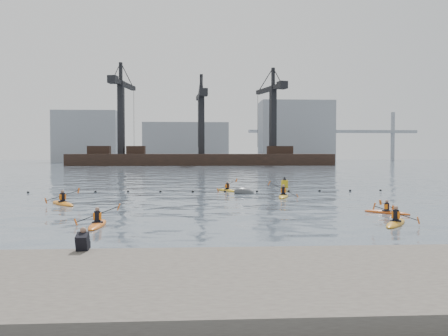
{
  "coord_description": "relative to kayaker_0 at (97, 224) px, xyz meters",
  "views": [
    {
      "loc": [
        -1.79,
        -21.59,
        3.77
      ],
      "look_at": [
        -0.08,
        6.24,
        2.8
      ],
      "focal_mm": 38.0,
      "sensor_mm": 36.0,
      "label": 1
    }
  ],
  "objects": [
    {
      "name": "ground",
      "position": [
        6.74,
        -2.67,
        -0.1
      ],
      "size": [
        400.0,
        400.0,
        0.0
      ],
      "primitive_type": "plane",
      "color": "#36404F",
      "rests_on": "ground"
    },
    {
      "name": "quay",
      "position": [
        6.74,
        -11.67,
        -0.1
      ],
      "size": [
        18.0,
        7.12,
        1.77
      ],
      "color": "#4C443D",
      "rests_on": "ground"
    },
    {
      "name": "float_line",
      "position": [
        6.24,
        19.86,
        -0.07
      ],
      "size": [
        33.24,
        0.73,
        0.24
      ],
      "color": "black",
      "rests_on": "ground"
    },
    {
      "name": "barge_pier",
      "position": [
        6.52,
        107.32,
        1.79
      ],
      "size": [
        72.0,
        19.3,
        29.5
      ],
      "color": "black",
      "rests_on": "ground"
    },
    {
      "name": "skyline",
      "position": [
        8.98,
        147.6,
        9.14
      ],
      "size": [
        141.0,
        28.0,
        22.0
      ],
      "color": "gray",
      "rests_on": "ground"
    },
    {
      "name": "kayaker_0",
      "position": [
        0.0,
        0.0,
        0.0
      ],
      "size": [
        2.33,
        3.39,
        1.26
      ],
      "rotation": [
        0.0,
        0.0,
        0.02
      ],
      "color": "#D96114",
      "rests_on": "ground"
    },
    {
      "name": "kayaker_1",
      "position": [
        15.32,
        -0.49,
        0.0
      ],
      "size": [
        2.48,
        3.23,
        1.2
      ],
      "rotation": [
        0.0,
        0.0,
        -0.59
      ],
      "color": "orange",
      "rests_on": "ground"
    },
    {
      "name": "kayaker_2",
      "position": [
        -4.47,
        10.01,
        0.01
      ],
      "size": [
        2.71,
        3.43,
        1.26
      ],
      "rotation": [
        0.0,
        0.0,
        0.61
      ],
      "color": "orange",
      "rests_on": "ground"
    },
    {
      "name": "kayaker_3",
      "position": [
        12.27,
        14.52,
        0.01
      ],
      "size": [
        2.52,
        3.73,
        1.48
      ],
      "rotation": [
        0.0,
        0.0,
        -0.25
      ],
      "color": "#C39216",
      "rests_on": "ground"
    },
    {
      "name": "kayaker_4",
      "position": [
        16.65,
        3.86,
        -0.01
      ],
      "size": [
        2.44,
        2.48,
        1.01
      ],
      "rotation": [
        0.0,
        0.0,
        3.92
      ],
      "color": "#BE4911",
      "rests_on": "ground"
    },
    {
      "name": "kayaker_5",
      "position": [
        8.03,
        20.78,
        -0.0
      ],
      "size": [
        2.09,
        3.2,
        1.28
      ],
      "rotation": [
        0.0,
        0.0,
        0.48
      ],
      "color": "gold",
      "rests_on": "ground"
    },
    {
      "name": "mooring_buoy",
      "position": [
        9.39,
        17.95,
        -0.1
      ],
      "size": [
        2.49,
        1.85,
        1.43
      ],
      "primitive_type": "ellipsoid",
      "rotation": [
        0.0,
        0.21,
        0.32
      ],
      "color": "#414446",
      "rests_on": "ground"
    },
    {
      "name": "nav_buoy",
      "position": [
        14.29,
        24.59,
        0.3
      ],
      "size": [
        0.73,
        0.73,
        1.32
      ],
      "color": "gold",
      "rests_on": "ground"
    }
  ]
}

